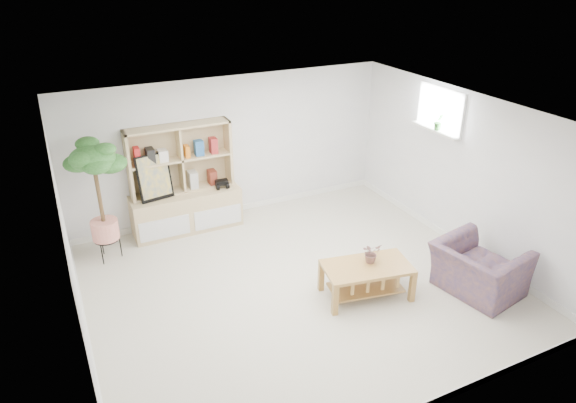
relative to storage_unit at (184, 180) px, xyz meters
name	(u,v)px	position (x,y,z in m)	size (l,w,h in m)	color
floor	(298,284)	(0.91, -2.24, -0.88)	(5.50, 5.00, 0.01)	beige
ceiling	(299,116)	(0.91, -2.24, 1.52)	(5.50, 5.00, 0.01)	silver
walls	(298,207)	(0.91, -2.24, 0.32)	(5.51, 5.01, 2.40)	silver
baseboard	(298,281)	(0.91, -2.24, -0.83)	(5.50, 5.00, 0.10)	white
window	(441,109)	(3.64, -1.64, 1.12)	(0.10, 0.98, 0.68)	#CCE6FF
window_sill	(435,130)	(3.58, -1.64, 0.80)	(0.14, 1.00, 0.04)	white
storage_unit	(184,180)	(0.00, 0.00, 0.00)	(1.76, 0.59, 1.76)	tan
poster	(154,177)	(-0.46, -0.04, 0.15)	(0.53, 0.12, 0.73)	yellow
toy_truck	(222,183)	(0.60, -0.08, -0.14)	(0.29, 0.20, 0.16)	black
coffee_table	(366,280)	(1.62, -2.86, -0.65)	(1.14, 0.62, 0.47)	olive
table_plant	(371,253)	(1.71, -2.79, -0.28)	(0.24, 0.21, 0.27)	#2F6E2F
floor_tree	(100,203)	(-1.32, -0.39, 0.05)	(0.68, 0.68, 1.86)	#1C541A
armchair	(479,266)	(3.01, -3.43, -0.48)	(1.07, 0.93, 0.79)	navy
sill_plant	(439,122)	(3.58, -1.70, 0.95)	(0.15, 0.12, 0.26)	#1C541A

